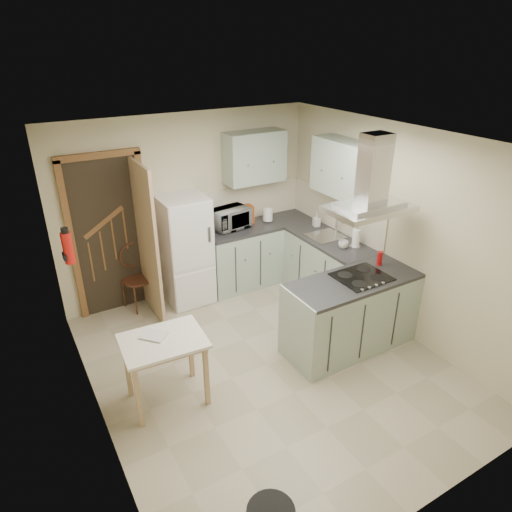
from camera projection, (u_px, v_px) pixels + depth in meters
floor at (268, 364)px, 5.16m from camera, size 4.20×4.20×0.00m
ceiling at (271, 142)px, 4.08m from camera, size 4.20×4.20×0.00m
back_wall at (188, 206)px, 6.25m from camera, size 3.60×0.00×3.60m
left_wall at (86, 316)px, 3.80m from camera, size 0.00×4.20×4.20m
right_wall at (397, 232)px, 5.44m from camera, size 0.00×4.20×4.20m
doorway at (110, 236)px, 5.81m from camera, size 1.10×0.12×2.10m
fridge at (186, 250)px, 6.14m from camera, size 0.60×0.60×1.50m
counter_back at (242, 256)px, 6.67m from camera, size 1.08×0.60×0.90m
counter_right at (316, 261)px, 6.52m from camera, size 0.60×1.95×0.90m
splashback at (250, 202)px, 6.72m from camera, size 1.68×0.02×0.50m
wall_cabinet_back at (254, 157)px, 6.29m from camera, size 0.85×0.35×0.70m
wall_cabinet_right at (343, 168)px, 5.76m from camera, size 0.35×0.90×0.70m
peninsula at (351, 313)px, 5.29m from camera, size 1.55×0.65×0.90m
hob at (362, 277)px, 5.14m from camera, size 0.58×0.50×0.01m
extractor_hood at (369, 208)px, 4.79m from camera, size 0.90×0.55×0.10m
sink at (325, 236)px, 6.19m from camera, size 0.45×0.40×0.01m
fire_extinguisher at (68, 248)px, 4.42m from camera, size 0.10×0.10×0.32m
drop_leaf_table at (166, 370)px, 4.51m from camera, size 0.83×0.64×0.74m
bentwood_chair at (137, 280)px, 6.10m from camera, size 0.45×0.45×0.83m
microwave at (230, 218)px, 6.40m from camera, size 0.57×0.43×0.29m
kettle at (268, 215)px, 6.65m from camera, size 0.16×0.16×0.21m
cereal_box at (250, 214)px, 6.62m from camera, size 0.08×0.18×0.26m
soap_bottle at (317, 220)px, 6.49m from camera, size 0.10×0.10×0.19m
paper_towel at (356, 238)px, 5.83m from camera, size 0.11×0.11×0.25m
cup at (343, 244)px, 5.83m from camera, size 0.15×0.15×0.10m
red_bottle at (380, 258)px, 5.39m from camera, size 0.06×0.06×0.17m
book at (149, 337)px, 4.30m from camera, size 0.29×0.30×0.11m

